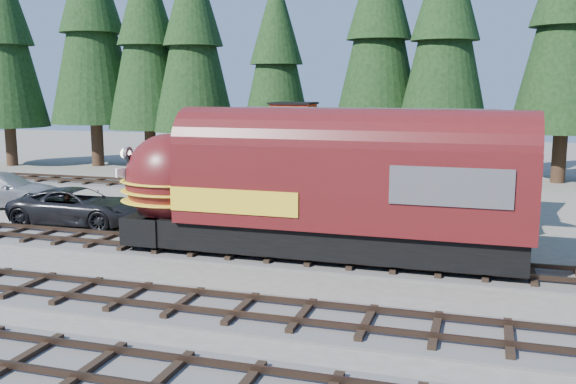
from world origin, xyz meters
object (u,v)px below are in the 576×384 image
(depot, at_px, (352,161))
(pickup_truck_a, at_px, (78,206))
(pickup_truck_b, at_px, (2,190))
(caboose, at_px, (279,152))
(locomotive, at_px, (305,194))

(depot, height_order, pickup_truck_a, depot)
(pickup_truck_a, height_order, pickup_truck_b, pickup_truck_b)
(caboose, relative_size, pickup_truck_a, 1.57)
(caboose, height_order, pickup_truck_a, caboose)
(locomotive, height_order, pickup_truck_b, locomotive)
(pickup_truck_a, bearing_deg, pickup_truck_b, 63.10)
(depot, relative_size, caboose, 1.34)
(locomotive, relative_size, pickup_truck_a, 2.54)
(locomotive, height_order, pickup_truck_a, locomotive)
(locomotive, relative_size, pickup_truck_b, 2.45)
(locomotive, height_order, caboose, caboose)
(depot, xyz_separation_m, locomotive, (-0.40, -6.50, -0.49))
(locomotive, relative_size, caboose, 1.62)
(caboose, xyz_separation_m, pickup_truck_b, (-12.62, -8.69, -1.56))
(depot, relative_size, locomotive, 0.83)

